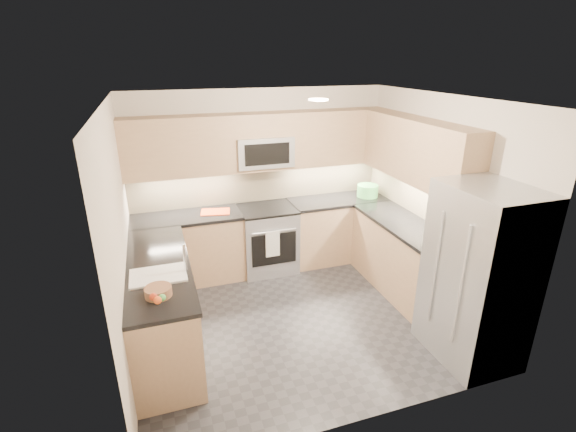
{
  "coord_description": "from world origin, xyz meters",
  "views": [
    {
      "loc": [
        -1.43,
        -3.94,
        2.9
      ],
      "look_at": [
        0.0,
        0.35,
        1.15
      ],
      "focal_mm": 26.0,
      "sensor_mm": 36.0,
      "label": 1
    }
  ],
  "objects_px": {
    "cutting_board": "(215,212)",
    "fruit_basket": "(158,292)",
    "gas_range": "(267,239)",
    "microwave": "(263,151)",
    "utensil_bowl": "(368,191)",
    "refrigerator": "(478,276)"
  },
  "relations": [
    {
      "from": "refrigerator",
      "to": "utensil_bowl",
      "type": "height_order",
      "value": "refrigerator"
    },
    {
      "from": "gas_range",
      "to": "fruit_basket",
      "type": "bearing_deg",
      "value": -128.69
    },
    {
      "from": "microwave",
      "to": "refrigerator",
      "type": "distance_m",
      "value": 3.04
    },
    {
      "from": "microwave",
      "to": "cutting_board",
      "type": "distance_m",
      "value": 1.04
    },
    {
      "from": "gas_range",
      "to": "microwave",
      "type": "bearing_deg",
      "value": 90.0
    },
    {
      "from": "microwave",
      "to": "cutting_board",
      "type": "height_order",
      "value": "microwave"
    },
    {
      "from": "cutting_board",
      "to": "fruit_basket",
      "type": "relative_size",
      "value": 1.62
    },
    {
      "from": "gas_range",
      "to": "utensil_bowl",
      "type": "height_order",
      "value": "utensil_bowl"
    },
    {
      "from": "microwave",
      "to": "fruit_basket",
      "type": "distance_m",
      "value": 2.61
    },
    {
      "from": "microwave",
      "to": "fruit_basket",
      "type": "relative_size",
      "value": 3.26
    },
    {
      "from": "microwave",
      "to": "fruit_basket",
      "type": "height_order",
      "value": "microwave"
    },
    {
      "from": "refrigerator",
      "to": "microwave",
      "type": "bearing_deg",
      "value": 119.62
    },
    {
      "from": "refrigerator",
      "to": "utensil_bowl",
      "type": "distance_m",
      "value": 2.42
    },
    {
      "from": "utensil_bowl",
      "to": "refrigerator",
      "type": "bearing_deg",
      "value": -92.28
    },
    {
      "from": "refrigerator",
      "to": "utensil_bowl",
      "type": "xyz_separation_m",
      "value": [
        0.1,
        2.41,
        0.13
      ]
    },
    {
      "from": "gas_range",
      "to": "utensil_bowl",
      "type": "xyz_separation_m",
      "value": [
        1.55,
        -0.01,
        0.57
      ]
    },
    {
      "from": "gas_range",
      "to": "refrigerator",
      "type": "xyz_separation_m",
      "value": [
        1.45,
        -2.43,
        0.45
      ]
    },
    {
      "from": "microwave",
      "to": "utensil_bowl",
      "type": "bearing_deg",
      "value": -5.08
    },
    {
      "from": "utensil_bowl",
      "to": "fruit_basket",
      "type": "xyz_separation_m",
      "value": [
        -3.06,
        -1.87,
        -0.05
      ]
    },
    {
      "from": "microwave",
      "to": "utensil_bowl",
      "type": "distance_m",
      "value": 1.69
    },
    {
      "from": "gas_range",
      "to": "cutting_board",
      "type": "relative_size",
      "value": 2.41
    },
    {
      "from": "gas_range",
      "to": "microwave",
      "type": "height_order",
      "value": "microwave"
    }
  ]
}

